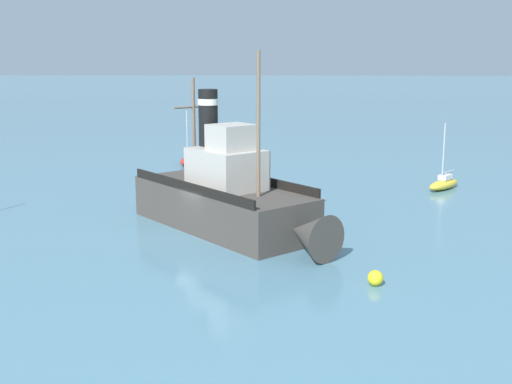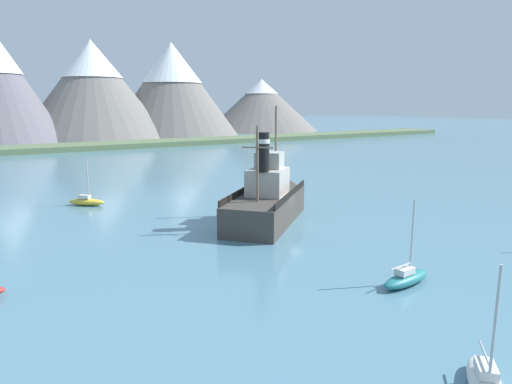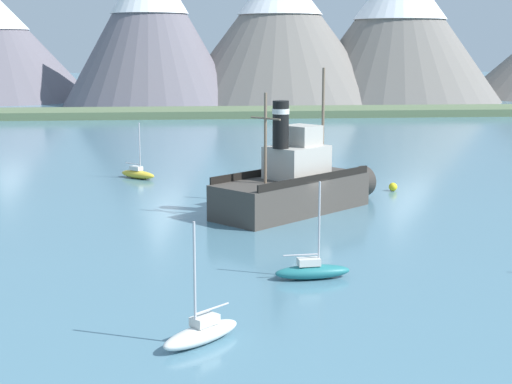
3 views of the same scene
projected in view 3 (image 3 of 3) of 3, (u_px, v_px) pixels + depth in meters
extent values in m
plane|color=teal|center=(312.00, 215.00, 53.55)|extent=(600.00, 600.00, 0.00)
cone|color=slate|center=(150.00, 27.00, 153.47)|extent=(34.58, 34.58, 30.41)
cone|color=slate|center=(280.00, 32.00, 161.24)|extent=(43.78, 43.78, 28.64)
cone|color=slate|center=(399.00, 29.00, 164.76)|extent=(43.06, 43.06, 29.83)
cube|color=#5B704C|center=(235.00, 112.00, 130.37)|extent=(240.00, 12.00, 1.20)
cube|color=#423D38|center=(292.00, 195.00, 54.29)|extent=(11.95, 11.18, 2.40)
cone|color=#423D38|center=(354.00, 183.00, 59.40)|extent=(3.35, 3.35, 2.35)
cube|color=#B2ADA3|center=(297.00, 162.00, 54.22)|extent=(4.99, 4.89, 2.20)
cube|color=#B2ADA3|center=(302.00, 135.00, 54.25)|extent=(2.95, 2.97, 1.40)
cylinder|color=black|center=(281.00, 125.00, 52.52)|extent=(1.10, 1.10, 3.20)
cylinder|color=silver|center=(281.00, 111.00, 52.36)|extent=(1.16, 1.16, 0.35)
cylinder|color=#75604C|center=(323.00, 121.00, 55.73)|extent=(0.20, 0.20, 7.50)
cylinder|color=#75604C|center=(265.00, 138.00, 51.60)|extent=(0.20, 0.20, 6.00)
cylinder|color=#75604C|center=(265.00, 118.00, 51.36)|extent=(1.79, 2.04, 0.12)
cube|color=black|center=(269.00, 171.00, 55.49)|extent=(8.70, 7.55, 0.50)
cube|color=black|center=(316.00, 178.00, 52.56)|extent=(8.70, 7.55, 0.50)
ellipsoid|color=#23757A|center=(313.00, 272.00, 38.87)|extent=(3.88, 1.44, 0.70)
cube|color=silver|center=(309.00, 262.00, 38.73)|extent=(1.15, 0.74, 0.36)
cylinder|color=#B7B7BC|center=(319.00, 224.00, 38.47)|extent=(0.10, 0.10, 4.20)
cylinder|color=#B7B7BC|center=(301.00, 255.00, 38.59)|extent=(1.80, 0.24, 0.08)
ellipsoid|color=white|center=(201.00, 334.00, 30.42)|extent=(3.56, 3.36, 0.70)
cube|color=silver|center=(205.00, 320.00, 30.47)|extent=(1.25, 1.21, 0.36)
cylinder|color=#B7B7BC|center=(195.00, 275.00, 29.75)|extent=(0.10, 0.10, 4.20)
cylinder|color=#B7B7BC|center=(212.00, 309.00, 30.69)|extent=(1.39, 1.26, 0.08)
ellipsoid|color=gold|center=(138.00, 174.00, 68.49)|extent=(3.57, 3.35, 0.70)
cube|color=silver|center=(136.00, 168.00, 68.51)|extent=(1.25, 1.21, 0.36)
cylinder|color=#B7B7BC|center=(140.00, 147.00, 67.87)|extent=(0.10, 0.10, 4.20)
cylinder|color=#B7B7BC|center=(133.00, 164.00, 68.68)|extent=(1.39, 1.26, 0.08)
sphere|color=yellow|center=(393.00, 187.00, 62.50)|extent=(0.68, 0.68, 0.68)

